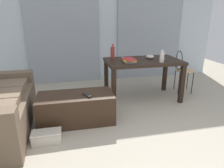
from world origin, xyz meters
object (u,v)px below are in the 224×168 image
wire_chair (182,67)px  tv_remote_primary (87,95)px  book_stack (129,61)px  bottle_near (113,52)px  bowl (150,57)px  scissors (166,59)px  bottle_far (162,57)px  coffee_table (76,108)px  craft_table (143,65)px  shoebox (47,137)px  tv_remote_on_table (124,58)px

wire_chair → tv_remote_primary: wire_chair is taller
book_stack → bottle_near: bearing=118.7°
bowl → book_stack: size_ratio=0.47×
bowl → wire_chair: bearing=7.4°
book_stack → scissors: size_ratio=2.93×
bottle_far → tv_remote_primary: bearing=-160.5°
coffee_table → craft_table: (1.26, 0.63, 0.43)m
shoebox → tv_remote_on_table: bearing=43.3°
craft_table → shoebox: size_ratio=3.70×
craft_table → tv_remote_primary: craft_table is taller
coffee_table → craft_table: craft_table is taller
wire_chair → bottle_far: bottle_far is taller
tv_remote_on_table → shoebox: size_ratio=0.39×
bottle_far → tv_remote_on_table: size_ratio=1.52×
bottle_near → tv_remote_primary: 1.21m
bottle_far → tv_remote_on_table: 0.70m
craft_table → bowl: bearing=26.2°
shoebox → wire_chair: bearing=26.2°
bowl → book_stack: (-0.46, -0.20, -0.01)m
coffee_table → tv_remote_on_table: size_ratio=7.75×
scissors → coffee_table: bearing=-161.4°
shoebox → bowl: bearing=32.5°
book_stack → wire_chair: bearing=14.0°
bottle_near → tv_remote_primary: bearing=-120.9°
craft_table → tv_remote_on_table: tv_remote_on_table is taller
tv_remote_on_table → craft_table: bearing=-36.0°
bottle_near → coffee_table: bearing=-130.1°
book_stack → shoebox: bearing=-144.8°
coffee_table → bowl: bearing=26.5°
shoebox → bottle_far: bearing=23.8°
wire_chair → scissors: size_ratio=8.04×
coffee_table → wire_chair: wire_chair is taller
bottle_far → tv_remote_on_table: bottle_far is taller
tv_remote_on_table → scissors: size_ratio=1.32×
bottle_near → bowl: (0.67, -0.18, -0.08)m
book_stack → bottle_far: bearing=-12.9°
bottle_far → bottle_near: bearing=145.8°
book_stack → coffee_table: bearing=-152.2°
book_stack → scissors: bearing=4.6°
scissors → shoebox: size_ratio=0.29×
bottle_near → tv_remote_on_table: (0.20, -0.08, -0.10)m
tv_remote_primary → shoebox: bearing=-172.1°
coffee_table → tv_remote_primary: (0.16, -0.09, 0.23)m
bowl → shoebox: bearing=-147.5°
bottle_far → shoebox: bearing=-156.2°
bottle_near → shoebox: bottle_near is taller
craft_table → tv_remote_on_table: 0.38m
bottle_far → shoebox: 2.20m
bowl → bottle_far: bearing=-76.7°
bottle_near → shoebox: bearing=-130.5°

